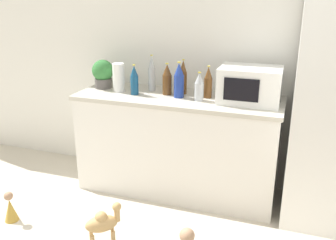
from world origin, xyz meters
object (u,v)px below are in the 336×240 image
object	(u,v)px
back_bottle_3	(167,80)
camel_figurine	(103,222)
back_bottle_1	(199,87)
paper_towel_roll	(119,77)
back_bottle_2	(183,77)
back_bottle_6	(208,83)
back_bottle_0	(152,74)
potted_plant	(103,73)
back_bottle_4	(134,80)
microwave	(250,85)
back_bottle_5	(179,81)
wise_man_figurine_blue	(10,208)

from	to	relation	value
back_bottle_3	camel_figurine	bearing A→B (deg)	-76.47
back_bottle_1	paper_towel_roll	bearing A→B (deg)	175.86
back_bottle_2	back_bottle_6	distance (m)	0.24
back_bottle_0	back_bottle_3	distance (m)	0.19
back_bottle_2	back_bottle_0	bearing A→B (deg)	178.06
back_bottle_3	potted_plant	bearing A→B (deg)	177.56
back_bottle_4	back_bottle_1	bearing A→B (deg)	-0.12
back_bottle_0	back_bottle_1	xyz separation A→B (m)	(0.47, -0.17, -0.04)
microwave	back_bottle_0	distance (m)	0.87
back_bottle_0	back_bottle_3	world-z (taller)	back_bottle_0
potted_plant	microwave	world-z (taller)	microwave
potted_plant	back_bottle_4	size ratio (longest dim) A/B	0.99
microwave	back_bottle_5	xyz separation A→B (m)	(-0.57, -0.05, 0.00)
back_bottle_1	back_bottle_6	size ratio (longest dim) A/B	0.88
back_bottle_4	camel_figurine	xyz separation A→B (m)	(0.76, -1.96, 0.03)
microwave	back_bottle_1	distance (m)	0.40
back_bottle_0	back_bottle_1	world-z (taller)	back_bottle_0
wise_man_figurine_blue	back_bottle_5	bearing A→B (deg)	89.65
microwave	back_bottle_6	xyz separation A→B (m)	(-0.34, 0.01, -0.01)
potted_plant	camel_figurine	world-z (taller)	potted_plant
paper_towel_roll	back_bottle_2	distance (m)	0.57
potted_plant	back_bottle_4	xyz separation A→B (m)	(0.36, -0.12, -0.01)
back_bottle_3	back_bottle_6	bearing A→B (deg)	2.05
back_bottle_0	back_bottle_3	bearing A→B (deg)	-25.16
wise_man_figurine_blue	back_bottle_0	bearing A→B (deg)	97.56
back_bottle_1	camel_figurine	xyz separation A→B (m)	(0.19, -1.96, 0.04)
back_bottle_3	back_bottle_6	distance (m)	0.35
back_bottle_0	microwave	bearing A→B (deg)	-5.25
back_bottle_2	back_bottle_3	world-z (taller)	back_bottle_2
potted_plant	back_bottle_5	bearing A→B (deg)	-6.06
paper_towel_roll	back_bottle_0	distance (m)	0.29
paper_towel_roll	wise_man_figurine_blue	world-z (taller)	paper_towel_roll
paper_towel_roll	back_bottle_4	bearing A→B (deg)	-16.88
potted_plant	back_bottle_0	world-z (taller)	back_bottle_0
back_bottle_0	back_bottle_4	world-z (taller)	back_bottle_0
paper_towel_roll	back_bottle_5	distance (m)	0.56
back_bottle_1	back_bottle_3	distance (m)	0.32
back_bottle_6	camel_figurine	world-z (taller)	back_bottle_6
back_bottle_0	wise_man_figurine_blue	xyz separation A→B (m)	(0.28, -2.11, -0.04)
paper_towel_roll	back_bottle_1	size ratio (longest dim) A/B	1.06
paper_towel_roll	microwave	bearing A→B (deg)	1.97
back_bottle_2	back_bottle_4	xyz separation A→B (m)	(-0.38, -0.16, -0.02)
potted_plant	back_bottle_6	world-z (taller)	back_bottle_6
paper_towel_roll	back_bottle_1	bearing A→B (deg)	-4.14
back_bottle_0	back_bottle_5	xyz separation A→B (m)	(0.29, -0.13, -0.01)
back_bottle_2	wise_man_figurine_blue	size ratio (longest dim) A/B	2.59
microwave	back_bottle_4	world-z (taller)	microwave
potted_plant	back_bottle_5	size ratio (longest dim) A/B	0.86
back_bottle_2	back_bottle_6	world-z (taller)	back_bottle_2
back_bottle_2	wise_man_figurine_blue	xyz separation A→B (m)	(-0.01, -2.10, -0.03)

